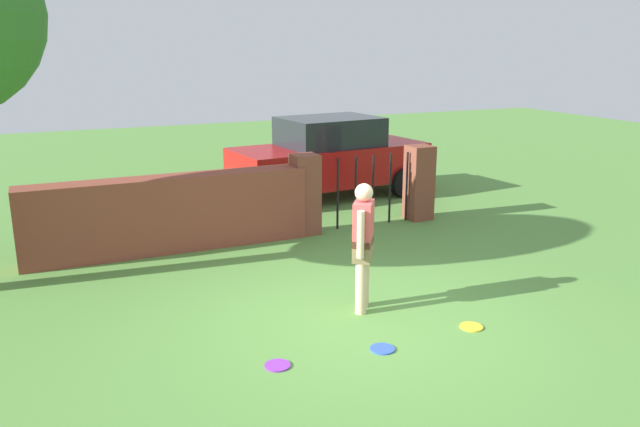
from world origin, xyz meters
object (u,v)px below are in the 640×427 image
object	(u,v)px
frisbee_purple	(278,365)
frisbee_yellow	(471,327)
person	(363,241)
frisbee_blue	(382,349)
car	(330,157)

from	to	relation	value
frisbee_purple	frisbee_yellow	world-z (taller)	same
person	frisbee_blue	bearing A→B (deg)	-160.11
person	car	size ratio (longest dim) A/B	0.37
car	frisbee_blue	world-z (taller)	car
frisbee_purple	frisbee_blue	bearing A→B (deg)	-6.02
frisbee_purple	frisbee_yellow	bearing A→B (deg)	-1.50
person	frisbee_purple	distance (m)	1.96
person	frisbee_purple	world-z (taller)	person
person	car	distance (m)	6.15
car	frisbee_purple	distance (m)	7.68
car	frisbee_yellow	distance (m)	6.90
person	car	bearing A→B (deg)	14.75
frisbee_purple	frisbee_blue	size ratio (longest dim) A/B	1.00
frisbee_blue	frisbee_purple	bearing A→B (deg)	173.98
car	frisbee_purple	xyz separation A→B (m)	(-3.71, -6.66, -0.85)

